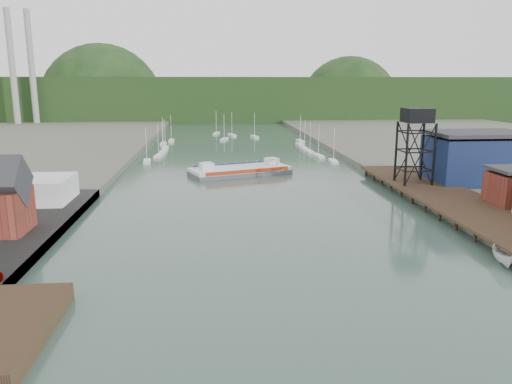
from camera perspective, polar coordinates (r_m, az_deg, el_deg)
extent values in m
plane|color=#2D463B|center=(51.18, 5.02, -15.09)|extent=(600.00, 600.00, 0.00)
cube|color=black|center=(102.73, 21.22, -0.55)|extent=(14.00, 70.00, 0.50)
cylinder|color=black|center=(100.48, 18.10, -1.24)|extent=(0.60, 0.60, 2.20)
cylinder|color=black|center=(105.75, 24.09, -1.06)|extent=(0.60, 0.60, 2.20)
cube|color=silver|center=(103.02, -25.25, 0.24)|extent=(18.00, 12.00, 4.50)
cylinder|color=black|center=(108.48, 16.82, 4.05)|extent=(0.50, 0.50, 13.00)
cylinder|color=black|center=(110.85, 19.71, 4.03)|extent=(0.50, 0.50, 13.00)
cylinder|color=black|center=(114.02, 15.71, 4.51)|extent=(0.50, 0.50, 13.00)
cylinder|color=black|center=(116.27, 18.49, 4.48)|extent=(0.50, 0.50, 13.00)
cube|color=black|center=(111.58, 17.96, 8.34)|extent=(5.50, 5.50, 3.00)
cube|color=#0E1A3E|center=(120.96, 23.84, 3.36)|extent=(20.00, 14.00, 10.00)
cube|color=#2D2D33|center=(120.26, 24.08, 6.14)|extent=(20.50, 14.50, 0.80)
cube|color=silver|center=(151.53, -12.34, 3.41)|extent=(2.67, 7.65, 0.90)
cube|color=silver|center=(162.47, -11.06, 4.07)|extent=(2.81, 7.67, 0.90)
cube|color=silver|center=(171.15, -10.58, 4.51)|extent=(2.35, 7.59, 0.90)
cube|color=silver|center=(180.94, -10.32, 4.95)|extent=(2.01, 7.50, 0.90)
cube|color=silver|center=(193.21, -10.54, 5.42)|extent=(2.00, 7.50, 0.90)
cube|color=silver|center=(202.74, -9.64, 5.78)|extent=(2.16, 7.54, 0.90)
cube|color=silver|center=(149.86, 8.84, 3.45)|extent=(2.53, 7.62, 0.90)
cube|color=silver|center=(160.43, 7.13, 4.10)|extent=(2.76, 7.67, 0.90)
cube|color=silver|center=(168.74, 6.17, 4.54)|extent=(2.22, 7.56, 0.90)
cube|color=silver|center=(177.46, 5.55, 4.95)|extent=(2.18, 7.54, 0.90)
cube|color=silver|center=(188.35, 5.05, 5.40)|extent=(2.46, 7.61, 0.90)
cube|color=silver|center=(200.06, 5.07, 5.82)|extent=(2.48, 7.61, 0.90)
cube|color=silver|center=(205.98, -3.65, 6.03)|extent=(3.78, 7.76, 0.90)
cube|color=silver|center=(214.65, -0.16, 6.32)|extent=(3.31, 7.74, 0.90)
cube|color=silver|center=(222.00, -2.77, 6.52)|extent=(3.76, 7.76, 0.90)
cube|color=silver|center=(229.78, -4.55, 6.70)|extent=(3.40, 7.74, 0.90)
cylinder|color=#9A9A95|center=(292.87, -26.08, 12.56)|extent=(3.20, 3.20, 60.00)
cylinder|color=#9A9A95|center=(294.93, -24.25, 12.72)|extent=(3.20, 3.20, 60.00)
cube|color=black|center=(344.88, -3.77, 10.60)|extent=(500.00, 120.00, 28.00)
sphere|color=black|center=(352.31, -17.07, 9.47)|extent=(80.00, 80.00, 80.00)
sphere|color=black|center=(368.39, 10.54, 9.61)|extent=(70.00, 70.00, 70.00)
cube|color=#525255|center=(129.79, -1.83, 2.27)|extent=(27.52, 18.38, 1.02)
cube|color=silver|center=(129.63, -1.84, 2.67)|extent=(27.52, 18.38, 0.82)
cube|color=#A82B13|center=(124.94, -0.90, 2.39)|extent=(21.18, 7.86, 0.92)
cube|color=navy|center=(134.29, -2.71, 3.10)|extent=(21.18, 7.86, 0.92)
cube|color=silver|center=(126.12, -5.69, 2.90)|extent=(3.93, 3.93, 2.05)
cube|color=silver|center=(133.29, 1.80, 3.48)|extent=(3.93, 3.93, 2.05)
imported|color=silver|center=(73.66, 26.48, -6.64)|extent=(3.70, 6.33, 2.30)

